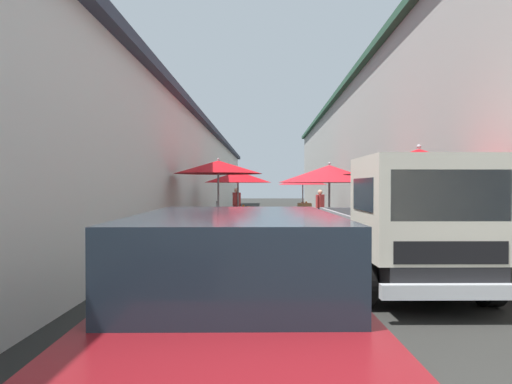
# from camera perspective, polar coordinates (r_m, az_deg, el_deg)

# --- Properties ---
(ground) EXTENTS (90.00, 90.00, 0.00)m
(ground) POSITION_cam_1_polar(r_m,az_deg,el_deg) (15.41, 3.34, -5.46)
(ground) COLOR #282826
(building_left_whitewash) EXTENTS (49.80, 7.50, 4.52)m
(building_left_whitewash) POSITION_cam_1_polar(r_m,az_deg,el_deg) (18.61, -18.08, 2.56)
(building_left_whitewash) COLOR silver
(building_left_whitewash) RESTS_ON ground
(building_right_concrete) EXTENTS (49.80, 7.50, 6.48)m
(building_right_concrete) POSITION_cam_1_polar(r_m,az_deg,el_deg) (19.08, 23.75, 5.44)
(building_right_concrete) COLOR gray
(building_right_concrete) RESTS_ON ground
(fruit_stall_near_left) EXTENTS (2.34, 2.34, 2.26)m
(fruit_stall_near_left) POSITION_cam_1_polar(r_m,az_deg,el_deg) (21.49, 6.13, 0.92)
(fruit_stall_near_left) COLOR #9E9EA3
(fruit_stall_near_left) RESTS_ON ground
(fruit_stall_far_left) EXTENTS (2.72, 2.72, 2.31)m
(fruit_stall_far_left) POSITION_cam_1_polar(r_m,az_deg,el_deg) (11.91, 9.52, 1.51)
(fruit_stall_far_left) COLOR #9E9EA3
(fruit_stall_far_left) RESTS_ON ground
(fruit_stall_near_right) EXTENTS (2.52, 2.52, 2.31)m
(fruit_stall_near_right) POSITION_cam_1_polar(r_m,az_deg,el_deg) (16.53, -2.25, 1.29)
(fruit_stall_near_right) COLOR #9E9EA3
(fruit_stall_near_right) RESTS_ON ground
(fruit_stall_mid_lane) EXTENTS (2.51, 2.51, 2.47)m
(fruit_stall_mid_lane) POSITION_cam_1_polar(r_m,az_deg,el_deg) (12.50, -4.79, 1.81)
(fruit_stall_mid_lane) COLOR #9E9EA3
(fruit_stall_mid_lane) RESTS_ON ground
(fruit_stall_far_right) EXTENTS (2.47, 2.47, 2.36)m
(fruit_stall_far_right) POSITION_cam_1_polar(r_m,az_deg,el_deg) (7.75, 20.35, 1.86)
(fruit_stall_far_right) COLOR #9E9EA3
(fruit_stall_far_right) RESTS_ON ground
(hatchback_car) EXTENTS (3.96, 2.02, 1.45)m
(hatchback_car) POSITION_cam_1_polar(r_m,az_deg,el_deg) (3.72, -2.48, -13.71)
(hatchback_car) COLOR #600F14
(hatchback_car) RESTS_ON ground
(delivery_truck) EXTENTS (4.97, 2.08, 2.08)m
(delivery_truck) POSITION_cam_1_polar(r_m,az_deg,el_deg) (7.18, 19.17, -4.30)
(delivery_truck) COLOR black
(delivery_truck) RESTS_ON ground
(vendor_by_crates) EXTENTS (0.58, 0.39, 1.61)m
(vendor_by_crates) POSITION_cam_1_polar(r_m,az_deg,el_deg) (19.53, -2.53, -1.43)
(vendor_by_crates) COLOR #232328
(vendor_by_crates) RESTS_ON ground
(vendor_in_shade) EXTENTS (0.53, 0.41, 1.52)m
(vendor_in_shade) POSITION_cam_1_polar(r_m,az_deg,el_deg) (18.88, 8.33, -1.69)
(vendor_in_shade) COLOR navy
(vendor_in_shade) RESTS_ON ground
(parked_scooter) EXTENTS (1.68, 0.49, 1.14)m
(parked_scooter) POSITION_cam_1_polar(r_m,az_deg,el_deg) (14.90, -4.97, -3.94)
(parked_scooter) COLOR black
(parked_scooter) RESTS_ON ground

